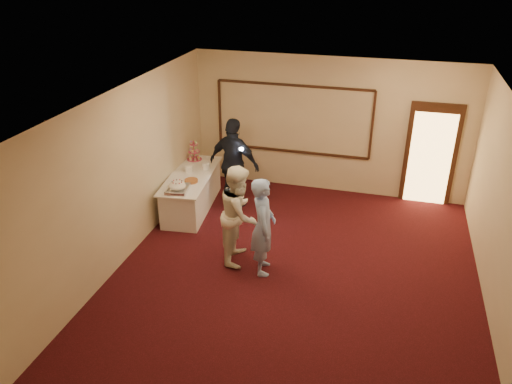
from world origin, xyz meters
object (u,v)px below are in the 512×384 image
man (263,226)px  plate_stack_b (206,166)px  pavlova_tray (178,187)px  tart (191,181)px  cupcake_stand (194,152)px  plate_stack_a (189,168)px  buffet_table (192,191)px  woman (240,214)px  guest (234,164)px

man → plate_stack_b: bearing=25.8°
pavlova_tray → tart: bearing=77.0°
cupcake_stand → man: size_ratio=0.28×
plate_stack_a → cupcake_stand: bearing=102.1°
cupcake_stand → tart: 1.20m
pavlova_tray → cupcake_stand: 1.60m
tart → cupcake_stand: bearing=108.9°
cupcake_stand → buffet_table: bearing=-73.5°
plate_stack_a → tart: (0.25, -0.48, -0.05)m
man → woman: bearing=47.7°
cupcake_stand → plate_stack_b: size_ratio=2.73×
tart → guest: guest is taller
pavlova_tray → tart: (0.10, 0.44, -0.06)m
buffet_table → pavlova_tray: pavlova_tray is taller
cupcake_stand → guest: 1.17m
buffet_table → plate_stack_b: bearing=59.6°
plate_stack_b → guest: size_ratio=0.09×
pavlova_tray → cupcake_stand: cupcake_stand is taller
man → cupcake_stand: bearing=26.7°
cupcake_stand → guest: guest is taller
plate_stack_a → plate_stack_b: size_ratio=1.01×
pavlova_tray → woman: woman is taller
buffet_table → pavlova_tray: size_ratio=3.83×
plate_stack_a → tart: size_ratio=0.58×
buffet_table → plate_stack_a: (-0.09, 0.13, 0.46)m
pavlova_tray → guest: 1.37m
man → woman: size_ratio=0.97×
man → plate_stack_a: bearing=33.2°
pavlova_tray → tart: 0.45m
cupcake_stand → guest: bearing=-23.1°
plate_stack_a → pavlova_tray: bearing=-81.0°
guest → cupcake_stand: bearing=-10.4°
pavlova_tray → plate_stack_a: (-0.15, 0.91, -0.01)m
pavlova_tray → guest: bearing=54.6°
plate_stack_a → plate_stack_b: 0.37m
cupcake_stand → guest: (1.07, -0.46, 0.03)m
cupcake_stand → plate_stack_a: cupcake_stand is taller
plate_stack_b → woman: 2.31m
man → tart: bearing=37.8°
guest → buffet_table: bearing=34.1°
plate_stack_a → woman: woman is taller
cupcake_stand → tart: size_ratio=1.57×
buffet_table → pavlova_tray: (0.05, -0.78, 0.47)m
pavlova_tray → man: 2.21m
plate_stack_a → tart: 0.54m
plate_stack_a → tart: bearing=-62.7°
tart → woman: (1.38, -1.19, 0.09)m
cupcake_stand → plate_stack_a: size_ratio=2.71×
pavlova_tray → guest: size_ratio=0.30×
cupcake_stand → plate_stack_b: (0.44, -0.43, -0.10)m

